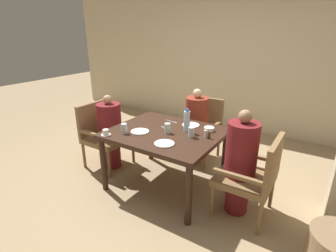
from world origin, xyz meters
TOP-DOWN VIEW (x-y plane):
  - ground_plane at (0.00, 0.00)m, footprint 16.00×16.00m
  - wall_back at (0.00, 2.47)m, footprint 8.00×0.06m
  - dining_table at (0.00, 0.00)m, footprint 1.27×1.07m
  - chair_left_side at (-1.05, 0.00)m, footprint 0.55×0.55m
  - diner_in_left_chair at (-0.91, 0.00)m, footprint 0.32×0.32m
  - chair_far_side at (0.00, 0.95)m, footprint 0.55×0.55m
  - diner_in_far_chair at (-0.00, 0.81)m, footprint 0.32×0.32m
  - chair_right_side at (1.05, 0.00)m, footprint 0.55×0.55m
  - diner_in_right_chair at (0.91, 0.00)m, footprint 0.32×0.32m
  - plate_main_left at (0.16, 0.33)m, footprint 0.21×0.21m
  - plate_main_right at (0.19, -0.31)m, footprint 0.21×0.21m
  - plate_dessert_center at (-0.24, -0.18)m, footprint 0.21×0.21m
  - teacup_with_saucer at (-0.50, -0.46)m, footprint 0.11×0.11m
  - bowl_small at (0.42, 0.29)m, footprint 0.12×0.12m
  - water_bottle at (0.21, 0.13)m, footprint 0.07×0.07m
  - glass_tall_near at (0.04, -0.03)m, footprint 0.07×0.07m
  - glass_tall_mid at (-0.37, -0.30)m, footprint 0.07×0.07m
  - glass_tall_far at (0.33, 0.01)m, footprint 0.07×0.07m
  - salt_shaker at (0.48, 0.09)m, footprint 0.03×0.03m
  - pepper_shaker at (0.51, 0.09)m, footprint 0.03×0.03m
  - fork_beside_plate at (-0.04, 0.06)m, footprint 0.16×0.09m
  - knife_beside_plate at (-0.12, 0.33)m, footprint 0.19×0.03m

SIDE VIEW (x-z plane):
  - ground_plane at x=0.00m, z-range 0.00..0.00m
  - chair_left_side at x=-1.05m, z-range 0.04..0.93m
  - chair_far_side at x=0.00m, z-range 0.04..0.93m
  - chair_right_side at x=1.05m, z-range 0.04..0.93m
  - diner_in_left_chair at x=-0.91m, z-range 0.01..1.06m
  - diner_in_far_chair at x=0.00m, z-range 0.01..1.10m
  - diner_in_right_chair at x=0.91m, z-range 0.01..1.15m
  - dining_table at x=0.00m, z-range 0.28..1.01m
  - fork_beside_plate at x=-0.04m, z-range 0.73..0.73m
  - knife_beside_plate at x=-0.12m, z-range 0.73..0.73m
  - plate_main_left at x=0.16m, z-range 0.73..0.74m
  - plate_main_right at x=0.19m, z-range 0.73..0.74m
  - plate_dessert_center at x=-0.24m, z-range 0.73..0.74m
  - bowl_small at x=0.42m, z-range 0.73..0.77m
  - teacup_with_saucer at x=-0.50m, z-range 0.72..0.79m
  - pepper_shaker at x=0.51m, z-range 0.73..0.81m
  - salt_shaker at x=0.48m, z-range 0.73..0.81m
  - glass_tall_near at x=0.04m, z-range 0.73..0.84m
  - glass_tall_mid at x=-0.37m, z-range 0.73..0.84m
  - glass_tall_far at x=0.33m, z-range 0.73..0.84m
  - water_bottle at x=0.21m, z-range 0.72..0.99m
  - wall_back at x=0.00m, z-range 0.00..2.80m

